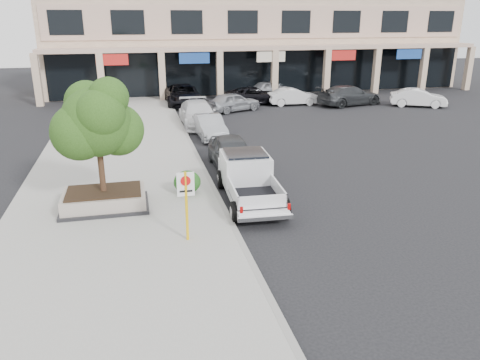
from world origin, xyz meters
name	(u,v)px	position (x,y,z in m)	size (l,w,h in m)	color
ground	(280,231)	(0.00, 0.00, 0.00)	(120.00, 120.00, 0.00)	black
sidewalk	(118,184)	(-5.50, 6.00, 0.07)	(8.00, 52.00, 0.15)	gray
curb	(207,177)	(-1.55, 6.00, 0.07)	(0.20, 52.00, 0.15)	gray
strip_mall	(255,39)	(8.00, 33.93, 4.75)	(40.55, 12.43, 9.50)	tan
planter	(105,199)	(-5.91, 3.17, 0.48)	(3.20, 2.20, 0.68)	black
planter_tree	(101,121)	(-5.78, 3.32, 3.41)	(2.90, 2.55, 4.00)	#311E13
no_parking_sign	(186,197)	(-3.20, -0.23, 1.63)	(0.55, 0.09, 2.30)	yellow
hedge	(187,182)	(-2.69, 4.00, 0.62)	(1.10, 0.99, 0.94)	#174213
pickup_truck	(250,181)	(-0.35, 2.87, 0.88)	(2.08, 5.61, 1.77)	silver
curb_car_a	(232,153)	(-0.15, 7.21, 0.79)	(1.85, 4.61, 1.57)	#323538
curb_car_b	(210,127)	(-0.20, 13.44, 0.69)	(1.46, 4.18, 1.38)	#94979B
curb_car_c	(198,114)	(-0.40, 16.95, 0.80)	(2.23, 5.49, 1.59)	silver
curb_car_d	(183,95)	(-0.53, 24.94, 0.83)	(2.74, 5.95, 1.65)	black
lot_car_a	(233,102)	(2.95, 21.29, 0.74)	(1.74, 4.32, 1.47)	#93959A
lot_car_b	(293,97)	(8.39, 22.88, 0.69)	(1.47, 4.21, 1.39)	silver
lot_car_c	(350,95)	(12.87, 21.75, 0.81)	(2.28, 5.60, 1.62)	#282B2D
lot_car_d	(254,96)	(5.37, 24.08, 0.70)	(2.32, 5.02, 1.40)	black
lot_car_e	(270,88)	(7.80, 27.57, 0.72)	(1.69, 4.20, 1.43)	#9EA0A6
lot_car_f	(418,98)	(18.04, 19.89, 0.72)	(1.52, 4.35, 1.43)	silver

